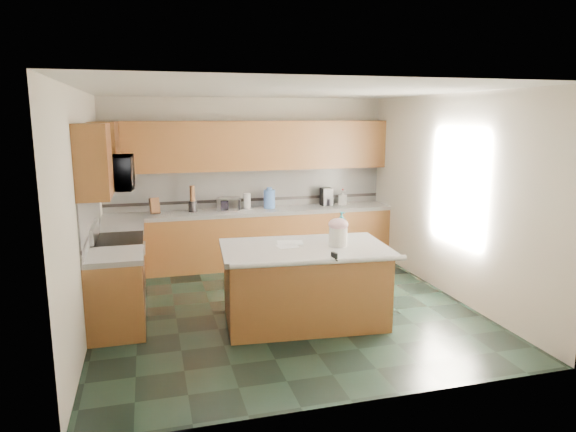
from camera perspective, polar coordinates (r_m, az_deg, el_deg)
name	(u,v)px	position (r m, az deg, el deg)	size (l,w,h in m)	color
floor	(284,308)	(6.65, -0.46, -10.15)	(4.60, 4.60, 0.00)	black
ceiling	(284,90)	(6.21, -0.50, 13.78)	(4.60, 4.60, 0.00)	white
wall_back	(248,181)	(8.53, -4.49, 3.91)	(4.60, 0.04, 2.70)	beige
wall_front	(358,250)	(4.14, 7.81, -3.80)	(4.60, 0.04, 2.70)	beige
wall_left	(82,213)	(6.13, -21.94, 0.34)	(0.04, 4.60, 2.70)	beige
wall_right	(450,196)	(7.23, 17.60, 2.15)	(0.04, 4.60, 2.70)	beige
back_base_cab	(252,239)	(8.38, -3.98, -2.60)	(4.60, 0.60, 0.86)	#3B1B0D
back_countertop	(252,212)	(8.29, -4.02, 0.49)	(4.60, 0.64, 0.06)	white
back_upper_cab	(249,146)	(8.29, -4.30, 7.81)	(4.60, 0.33, 0.78)	#3B1B0D
back_backsplash	(248,188)	(8.51, -4.43, 3.12)	(4.60, 0.02, 0.63)	silver
back_accent_band	(249,200)	(8.53, -4.41, 1.81)	(4.60, 0.01, 0.05)	black
left_base_cab_rear	(122,260)	(7.56, -17.96, -4.65)	(0.60, 0.82, 0.86)	#3B1B0D
left_counter_rear	(120,228)	(7.45, -18.17, -1.24)	(0.64, 0.82, 0.06)	white
left_base_cab_front	(116,296)	(6.09, -18.55, -8.44)	(0.60, 0.72, 0.86)	#3B1B0D
left_counter_front	(114,256)	(5.96, -18.82, -4.26)	(0.64, 0.72, 0.06)	white
left_backsplash	(91,214)	(6.68, -21.09, 0.23)	(0.02, 2.30, 0.63)	silver
left_accent_band	(92,229)	(6.72, -20.92, -1.40)	(0.01, 2.30, 0.05)	black
left_upper_cab_rear	(105,151)	(7.45, -19.65, 6.84)	(0.33, 1.09, 0.78)	#3B1B0D
left_upper_cab_front	(94,161)	(5.80, -20.80, 5.75)	(0.33, 0.72, 0.78)	#3B1B0D
range_body	(119,276)	(6.79, -18.23, -6.32)	(0.60, 0.76, 0.88)	#B7B7BC
range_oven_door	(144,277)	(6.80, -15.76, -6.53)	(0.02, 0.68, 0.55)	black
range_cooktop	(117,240)	(6.68, -18.47, -2.55)	(0.62, 0.78, 0.04)	black
range_handle	(144,248)	(6.69, -15.67, -3.41)	(0.02, 0.02, 0.66)	#B7B7BC
range_backguard	(94,232)	(6.67, -20.76, -1.65)	(0.06, 0.76, 0.18)	#B7B7BC
microwave	(113,173)	(6.54, -18.91, 4.56)	(0.73, 0.50, 0.41)	#B7B7BC
island_base	(304,287)	(6.10, 1.82, -7.84)	(1.82, 1.04, 0.86)	#3B1B0D
island_top	(304,249)	(5.97, 1.84, -3.66)	(1.92, 1.14, 0.06)	white
island_bullnose	(320,262)	(5.44, 3.61, -5.12)	(0.06, 0.06, 1.92)	white
treat_jar	(338,237)	(5.98, 5.59, -2.29)	(0.21, 0.21, 0.22)	white
treat_jar_lid	(338,224)	(5.95, 5.61, -0.92)	(0.23, 0.23, 0.14)	#D49DA8
treat_jar_knob	(338,220)	(5.94, 5.62, -0.46)	(0.03, 0.03, 0.08)	tan
treat_jar_knob_end_l	(335,220)	(5.92, 5.28, -0.48)	(0.04, 0.04, 0.04)	tan
treat_jar_knob_end_r	(341,220)	(5.95, 5.96, -0.44)	(0.04, 0.04, 0.04)	tan
soap_bottle_island	(341,225)	(6.32, 5.95, -1.02)	(0.13, 0.13, 0.34)	teal
paper_sheet_a	(288,246)	(5.94, -0.01, -3.40)	(0.24, 0.18, 0.00)	white
paper_sheet_b	(290,243)	(6.11, 0.23, -2.99)	(0.30, 0.23, 0.00)	white
clamp_body	(334,257)	(5.50, 5.16, -4.52)	(0.03, 0.10, 0.09)	black
clamp_handle	(336,260)	(5.46, 5.38, -4.89)	(0.02, 0.02, 0.07)	black
knife_block	(155,206)	(8.16, -14.60, 1.08)	(0.13, 0.11, 0.25)	#472814
utensil_crock	(193,206)	(8.22, -10.54, 1.05)	(0.14, 0.14, 0.17)	black
utensil_bundle	(192,193)	(8.19, -10.59, 2.50)	(0.08, 0.08, 0.25)	#472814
toaster_oven	(229,204)	(8.25, -6.56, 1.31)	(0.34, 0.23, 0.20)	#B7B7BC
toaster_oven_door	(230,205)	(8.15, -6.45, 1.18)	(0.30, 0.01, 0.16)	black
paper_towel	(247,201)	(8.35, -4.56, 1.66)	(0.11, 0.11, 0.26)	white
paper_towel_base	(247,208)	(8.37, -4.54, 0.84)	(0.17, 0.17, 0.01)	#B7B7BC
water_jug	(269,199)	(8.38, -2.08, 1.89)	(0.18, 0.18, 0.30)	#4D79CC
water_jug_neck	(269,189)	(8.35, -2.09, 3.06)	(0.09, 0.09, 0.04)	#4D79CC
coffee_maker	(326,197)	(8.68, 4.29, 2.15)	(0.17, 0.19, 0.30)	black
coffee_carafe	(327,202)	(8.65, 4.38, 1.54)	(0.12, 0.12, 0.12)	black
soap_bottle_back	(343,198)	(8.75, 6.10, 2.04)	(0.11, 0.11, 0.25)	white
soap_back_cap	(343,189)	(8.73, 6.11, 2.95)	(0.02, 0.02, 0.03)	red
window_light_proxy	(458,187)	(7.03, 18.35, 3.10)	(0.02, 1.40, 1.10)	white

